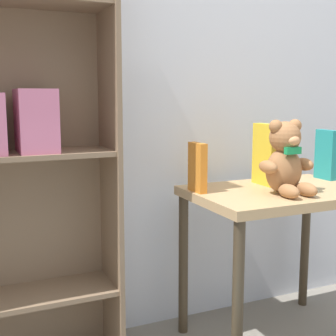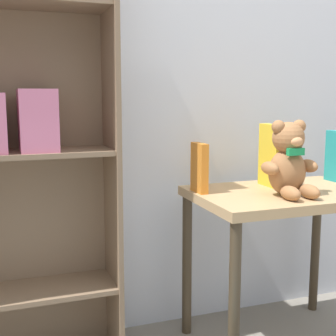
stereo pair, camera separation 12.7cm
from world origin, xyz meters
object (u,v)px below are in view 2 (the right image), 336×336
Objects in this scene: book_standing_orange at (199,168)px; book_standing_teal at (336,156)px; display_table at (284,214)px; teddy_bear at (289,162)px; bookshelf_side at (13,127)px; book_standing_yellow at (271,155)px.

book_standing_teal reaches higher than book_standing_orange.
display_table is 2.52× the size of teddy_bear.
bookshelf_side reaches higher than teddy_bear.
display_table is 0.24m from teddy_bear.
bookshelf_side is at bearing 173.73° from book_standing_teal.
display_table is 2.79× the size of book_standing_yellow.
book_standing_teal is at bearing -0.42° from book_standing_orange.
book_standing_orange is 0.65m from book_standing_teal.
bookshelf_side is 1.00m from book_standing_yellow.
book_standing_yellow is (0.00, 0.11, 0.22)m from display_table.
bookshelf_side is 0.70m from book_standing_orange.
display_table is 0.40m from book_standing_teal.
book_standing_yellow reaches higher than book_standing_orange.
book_standing_yellow is (0.32, 0.01, 0.03)m from book_standing_orange.
teddy_bear is (0.95, -0.30, -0.13)m from bookshelf_side.
display_table is at bearing -90.19° from book_standing_yellow.
book_standing_orange is at bearing -177.71° from book_standing_yellow.
book_standing_orange is 0.33m from book_standing_yellow.
book_standing_teal reaches higher than display_table.
teddy_bear reaches higher than display_table.
teddy_bear is 0.33m from book_standing_orange.
book_standing_yellow is at bearing -6.70° from bookshelf_side.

